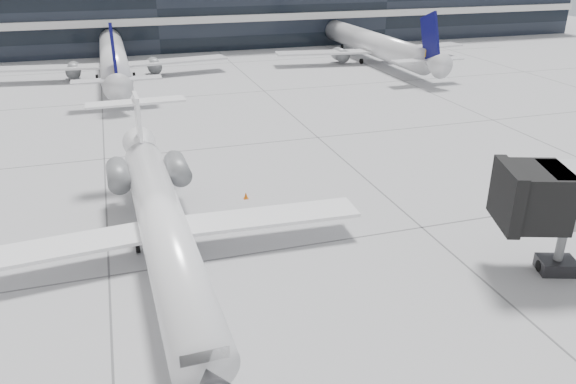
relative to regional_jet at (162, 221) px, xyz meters
name	(u,v)px	position (x,y,z in m)	size (l,w,h in m)	color
ground	(278,250)	(6.68, -1.17, -2.41)	(220.00, 220.00, 0.00)	#9A9A9C
terminal	(152,17)	(6.68, 80.83, 2.59)	(170.00, 22.00, 10.00)	black
bg_jet_center	(116,76)	(-1.32, 53.83, -2.41)	(32.00, 40.00, 9.60)	silver
bg_jet_right	(370,61)	(38.68, 53.83, -2.41)	(32.00, 40.00, 9.60)	silver
regional_jet	(162,221)	(0.00, 0.00, 0.00)	(24.48, 30.47, 7.05)	white
traffic_cone	(246,196)	(6.60, 6.88, -2.16)	(0.36, 0.36, 0.52)	orange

